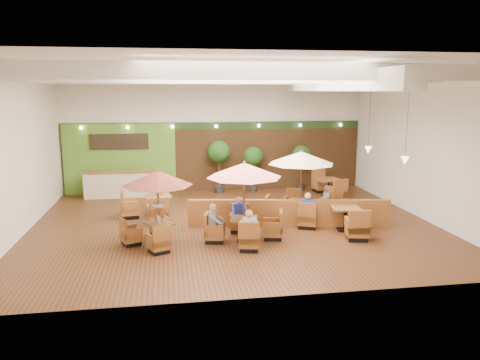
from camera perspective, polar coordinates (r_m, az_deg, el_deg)
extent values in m
plane|color=#381E0F|center=(16.65, -0.76, -5.43)|extent=(14.00, 14.00, 0.00)
cube|color=silver|center=(22.02, -2.99, 5.85)|extent=(14.00, 0.04, 5.50)
cube|color=silver|center=(10.26, 3.94, 0.05)|extent=(14.00, 0.04, 5.50)
cube|color=silver|center=(16.63, -25.45, 3.18)|extent=(0.04, 12.00, 5.50)
cube|color=silver|center=(18.42, 21.37, 4.14)|extent=(0.04, 12.00, 5.50)
cube|color=white|center=(16.00, -0.81, 13.84)|extent=(14.00, 12.00, 0.04)
cube|color=brown|center=(22.09, -2.95, 2.86)|extent=(13.90, 0.10, 3.20)
cube|color=#1E3819|center=(21.93, -2.98, 6.61)|extent=(13.90, 0.12, 0.35)
cube|color=#538B28|center=(22.02, -14.40, 2.51)|extent=(5.00, 0.08, 3.20)
cube|color=black|center=(21.85, -14.52, 4.55)|extent=(2.60, 0.08, 0.70)
cube|color=white|center=(16.83, 11.33, 11.61)|extent=(0.60, 11.00, 0.60)
cube|color=white|center=(12.04, 1.94, 13.14)|extent=(13.60, 0.12, 0.45)
cube|color=white|center=(14.70, -0.08, 12.73)|extent=(13.60, 0.12, 0.45)
cube|color=white|center=(17.27, -1.43, 12.45)|extent=(13.60, 0.12, 0.45)
cube|color=white|center=(19.95, -2.46, 12.23)|extent=(13.60, 0.12, 0.45)
cylinder|color=black|center=(16.88, 19.79, 7.62)|extent=(0.01, 0.01, 3.20)
cone|color=white|center=(17.03, 19.45, 2.24)|extent=(0.28, 0.28, 0.28)
cylinder|color=black|center=(19.57, 15.58, 8.21)|extent=(0.01, 0.01, 3.20)
cone|color=white|center=(19.70, 15.35, 3.56)|extent=(0.28, 0.28, 0.28)
sphere|color=#FFEAC6|center=(21.91, -18.82, 6.05)|extent=(0.14, 0.14, 0.14)
sphere|color=#FFEAC6|center=(21.65, -13.57, 6.27)|extent=(0.14, 0.14, 0.14)
sphere|color=#FFEAC6|center=(21.58, -8.24, 6.45)|extent=(0.14, 0.14, 0.14)
sphere|color=#FFEAC6|center=(21.70, -2.92, 6.57)|extent=(0.14, 0.14, 0.14)
sphere|color=#FFEAC6|center=(22.00, 2.30, 6.63)|extent=(0.14, 0.14, 0.14)
sphere|color=#FFEAC6|center=(22.47, 7.35, 6.64)|extent=(0.14, 0.14, 0.14)
sphere|color=#FFEAC6|center=(23.10, 12.15, 6.60)|extent=(0.14, 0.14, 0.14)
cube|color=beige|center=(21.43, -14.46, -0.57)|extent=(3.00, 0.70, 1.10)
cube|color=brown|center=(21.32, -14.54, 1.01)|extent=(3.00, 0.75, 0.06)
cube|color=brown|center=(16.32, 5.98, -4.06)|extent=(6.93, 1.28, 0.97)
cube|color=brown|center=(14.68, -9.85, -5.21)|extent=(1.01, 1.01, 0.05)
cylinder|color=black|center=(14.77, -9.81, -6.38)|extent=(0.09, 0.09, 0.59)
cube|color=black|center=(14.86, -9.77, -7.54)|extent=(0.53, 0.53, 0.04)
cube|color=brown|center=(13.97, -9.85, -7.66)|extent=(0.73, 0.73, 0.29)
cube|color=brown|center=(13.69, -10.29, -6.88)|extent=(0.55, 0.31, 0.63)
cube|color=brown|center=(13.82, -10.88, -7.11)|extent=(0.26, 0.48, 0.25)
cube|color=brown|center=(14.01, -8.88, -6.80)|extent=(0.26, 0.48, 0.25)
cube|color=black|center=(14.04, -9.82, -8.46)|extent=(0.65, 0.65, 0.13)
cube|color=brown|center=(15.60, -9.76, -5.68)|extent=(0.73, 0.73, 0.29)
cube|color=brown|center=(15.73, -9.44, -4.51)|extent=(0.55, 0.31, 0.63)
cube|color=brown|center=(15.65, -8.90, -4.91)|extent=(0.26, 0.48, 0.25)
cube|color=brown|center=(15.46, -10.67, -5.17)|extent=(0.26, 0.48, 0.25)
cube|color=black|center=(15.66, -9.73, -6.40)|extent=(0.65, 0.65, 0.13)
cube|color=brown|center=(14.83, -13.13, -6.69)|extent=(0.73, 0.73, 0.29)
cube|color=brown|center=(14.65, -12.36, -5.78)|extent=(0.31, 0.55, 0.63)
cube|color=brown|center=(15.01, -13.49, -5.77)|extent=(0.48, 0.26, 0.25)
cube|color=brown|center=(14.54, -12.81, -6.29)|extent=(0.48, 0.26, 0.25)
cube|color=black|center=(14.89, -13.09, -7.45)|extent=(0.65, 0.65, 0.13)
cylinder|color=brown|center=(14.55, -9.91, -3.40)|extent=(0.06, 0.06, 2.25)
cone|color=#552019|center=(14.35, -10.03, 0.26)|extent=(2.16, 2.16, 0.45)
sphere|color=brown|center=(14.31, -10.06, 1.16)|extent=(0.10, 0.10, 0.10)
cylinder|color=silver|center=(14.64, -9.86, -4.69)|extent=(0.10, 0.10, 0.22)
cube|color=brown|center=(14.70, 0.50, -4.78)|extent=(0.98, 0.98, 0.06)
cylinder|color=black|center=(14.80, 0.49, -6.06)|extent=(0.10, 0.10, 0.65)
cube|color=black|center=(14.90, 0.49, -7.32)|extent=(0.52, 0.52, 0.04)
cube|color=brown|center=(13.95, 1.12, -7.42)|extent=(0.72, 0.72, 0.31)
cube|color=brown|center=(13.63, 1.52, -6.57)|extent=(0.61, 0.22, 0.68)
cube|color=brown|center=(13.90, -0.06, -6.64)|extent=(0.19, 0.54, 0.27)
cube|color=brown|center=(13.88, 2.30, -6.67)|extent=(0.19, 0.54, 0.27)
cube|color=black|center=(14.02, 1.11, -8.30)|extent=(0.64, 0.64, 0.14)
cube|color=brown|center=(15.70, -0.06, -5.32)|extent=(0.72, 0.72, 0.31)
cube|color=brown|center=(15.85, -0.38, -4.06)|extent=(0.61, 0.22, 0.68)
cube|color=brown|center=(15.64, 0.98, -4.65)|extent=(0.19, 0.54, 0.27)
cube|color=brown|center=(15.66, -1.10, -4.62)|extent=(0.19, 0.54, 0.27)
cube|color=black|center=(15.76, -0.06, -6.11)|extent=(0.64, 0.64, 0.14)
cube|color=brown|center=(14.70, -3.10, -6.47)|extent=(0.72, 0.72, 0.31)
cube|color=brown|center=(14.69, -2.17, -5.28)|extent=(0.22, 0.61, 0.68)
cube|color=brown|center=(14.92, -3.00, -5.43)|extent=(0.54, 0.19, 0.27)
cube|color=brown|center=(14.38, -3.23, -6.06)|extent=(0.54, 0.19, 0.27)
cube|color=black|center=(14.77, -3.10, -7.30)|extent=(0.64, 0.64, 0.14)
cube|color=brown|center=(14.99, 4.02, -6.14)|extent=(0.72, 0.72, 0.31)
cube|color=brown|center=(14.81, 3.13, -5.16)|extent=(0.22, 0.61, 0.68)
cube|color=brown|center=(14.67, 4.05, -5.73)|extent=(0.54, 0.19, 0.27)
cube|color=brown|center=(15.21, 4.01, -5.12)|extent=(0.54, 0.19, 0.27)
cube|color=black|center=(15.06, 4.01, -6.95)|extent=(0.64, 0.64, 0.14)
cylinder|color=brown|center=(14.57, 0.50, -2.82)|extent=(0.06, 0.06, 2.45)
cone|color=#E26D6F|center=(14.36, 0.51, 1.22)|extent=(2.35, 2.35, 0.45)
sphere|color=brown|center=(14.33, 0.51, 2.13)|extent=(0.10, 0.10, 0.10)
cube|color=brown|center=(17.09, 7.33, -2.60)|extent=(1.11, 1.11, 0.06)
cylinder|color=black|center=(17.17, 7.30, -3.73)|extent=(0.10, 0.10, 0.66)
cube|color=black|center=(17.26, 7.27, -4.86)|extent=(0.59, 0.59, 0.04)
cube|color=brown|center=(16.31, 8.22, -4.79)|extent=(0.81, 0.81, 0.32)
cube|color=brown|center=(16.04, 8.84, -3.97)|extent=(0.61, 0.33, 0.70)
cube|color=brown|center=(16.29, 7.22, -4.06)|extent=(0.28, 0.54, 0.28)
cube|color=brown|center=(16.24, 9.25, -4.17)|extent=(0.28, 0.54, 0.28)
cube|color=black|center=(16.37, 8.19, -5.57)|extent=(0.72, 0.72, 0.14)
cube|color=brown|center=(18.07, 6.46, -3.20)|extent=(0.81, 0.81, 0.32)
cube|color=brown|center=(18.20, 5.98, -2.12)|extent=(0.61, 0.33, 0.70)
cube|color=brown|center=(17.99, 7.39, -2.63)|extent=(0.28, 0.54, 0.28)
cube|color=brown|center=(18.06, 5.56, -2.54)|extent=(0.28, 0.54, 0.28)
cube|color=black|center=(18.13, 6.45, -3.91)|extent=(0.72, 0.72, 0.14)
cube|color=brown|center=(16.95, 4.20, -4.11)|extent=(0.81, 0.81, 0.32)
cube|color=brown|center=(17.03, 4.93, -3.01)|extent=(0.33, 0.61, 0.70)
cube|color=brown|center=(17.18, 4.37, -3.22)|extent=(0.54, 0.28, 0.28)
cube|color=brown|center=(16.63, 4.05, -3.69)|extent=(0.54, 0.28, 0.28)
cube|color=black|center=(17.01, 4.19, -4.85)|extent=(0.72, 0.72, 0.14)
cube|color=brown|center=(17.47, 10.29, -3.80)|extent=(0.81, 0.81, 0.32)
cube|color=brown|center=(17.23, 9.68, -2.96)|extent=(0.33, 0.61, 0.70)
cube|color=brown|center=(17.14, 10.25, -3.40)|extent=(0.54, 0.28, 0.28)
cube|color=brown|center=(17.70, 10.37, -2.95)|extent=(0.54, 0.28, 0.28)
cube|color=black|center=(17.53, 10.27, -4.53)|extent=(0.72, 0.72, 0.14)
cylinder|color=brown|center=(16.97, 7.37, -0.86)|extent=(0.06, 0.06, 2.50)
cone|color=#D0B391|center=(16.79, 7.46, 2.71)|extent=(2.40, 2.40, 0.45)
sphere|color=brown|center=(16.76, 7.48, 3.49)|extent=(0.10, 0.10, 0.10)
cube|color=brown|center=(17.71, -9.96, -1.99)|extent=(1.04, 1.04, 0.07)
cylinder|color=black|center=(17.79, -9.92, -3.18)|extent=(0.11, 0.11, 0.72)
cube|color=black|center=(17.89, -9.88, -4.36)|extent=(0.55, 0.55, 0.04)
cube|color=brown|center=(16.81, -9.96, -4.28)|extent=(0.76, 0.76, 0.35)
cube|color=brown|center=(16.46, -10.14, -3.44)|extent=(0.68, 0.19, 0.76)
cube|color=brown|center=(16.73, -11.06, -3.62)|extent=(0.16, 0.60, 0.30)
cube|color=brown|center=(16.79, -8.92, -3.50)|extent=(0.16, 0.60, 0.30)
cube|color=black|center=(16.88, -9.93, -5.10)|extent=(0.67, 0.67, 0.15)
cube|color=brown|center=(18.81, -9.86, -2.65)|extent=(0.76, 0.76, 0.35)
cube|color=brown|center=(19.01, -9.77, -1.50)|extent=(0.68, 0.19, 0.76)
cube|color=brown|center=(18.80, -8.93, -1.95)|extent=(0.16, 0.60, 0.30)
cube|color=brown|center=(18.73, -10.84, -2.06)|extent=(0.16, 0.60, 0.30)
cube|color=black|center=(18.87, -9.84, -3.39)|extent=(0.67, 0.67, 0.15)
cube|color=brown|center=(17.86, -13.23, -3.50)|extent=(0.76, 0.76, 0.35)
cube|color=brown|center=(17.73, -12.38, -2.49)|extent=(0.19, 0.68, 0.76)
cube|color=brown|center=(18.12, -13.31, -2.60)|extent=(0.60, 0.16, 0.30)
cube|color=brown|center=(17.51, -13.20, -3.06)|extent=(0.60, 0.16, 0.30)
cube|color=black|center=(17.93, -13.19, -4.28)|extent=(0.67, 0.67, 0.15)
cylinder|color=silver|center=(17.67, -9.97, -1.54)|extent=(0.10, 0.10, 0.22)
cube|color=brown|center=(16.15, 12.75, -3.34)|extent=(1.09, 1.09, 0.07)
cylinder|color=black|center=(16.24, 12.70, -4.64)|extent=(0.11, 0.11, 0.72)
cube|color=black|center=(16.35, 12.64, -5.93)|extent=(0.57, 0.57, 0.04)
cube|color=brown|center=(15.35, 14.09, -5.91)|extent=(0.79, 0.79, 0.35)
cube|color=brown|center=(15.04, 14.75, -5.00)|extent=(0.68, 0.24, 0.76)
cube|color=brown|center=(15.23, 12.96, -5.15)|extent=(0.20, 0.60, 0.30)
cube|color=brown|center=(15.36, 15.29, -5.12)|extent=(0.20, 0.60, 0.30)
cube|color=black|center=(15.42, 14.05, -6.80)|extent=(0.70, 0.70, 0.15)
cube|color=brown|center=(17.19, 11.43, -3.99)|extent=(0.79, 0.79, 0.35)
cube|color=brown|center=(17.35, 10.99, -2.73)|extent=(0.68, 0.24, 0.76)
cube|color=brown|center=(17.19, 12.50, -3.29)|extent=(0.20, 0.60, 0.30)
cube|color=brown|center=(17.09, 10.41, -3.29)|extent=(0.20, 0.60, 0.30)
cube|color=black|center=(17.26, 11.40, -4.79)|extent=(0.70, 0.70, 0.15)
cube|color=brown|center=(21.10, 10.78, 0.06)|extent=(1.07, 1.07, 0.07)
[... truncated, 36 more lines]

